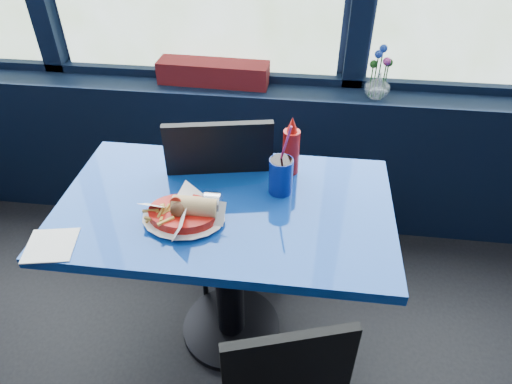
{
  "coord_description": "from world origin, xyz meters",
  "views": [
    {
      "loc": [
        0.57,
        0.76,
        1.8
      ],
      "look_at": [
        0.42,
        1.98,
        0.83
      ],
      "focal_mm": 32.0,
      "sensor_mm": 36.0,
      "label": 1
    }
  ],
  "objects_px": {
    "planter_box": "(213,73)",
    "flower_vase": "(378,82)",
    "chair_near_back": "(233,192)",
    "soda_cup": "(281,175)",
    "near_table": "(227,240)",
    "food_basket": "(185,213)",
    "ketchup_bottle": "(291,149)"
  },
  "relations": [
    {
      "from": "planter_box",
      "to": "flower_vase",
      "type": "bearing_deg",
      "value": -2.27
    },
    {
      "from": "chair_near_back",
      "to": "soda_cup",
      "type": "height_order",
      "value": "soda_cup"
    },
    {
      "from": "near_table",
      "to": "soda_cup",
      "type": "xyz_separation_m",
      "value": [
        0.19,
        0.1,
        0.26
      ]
    },
    {
      "from": "soda_cup",
      "to": "near_table",
      "type": "bearing_deg",
      "value": -152.7
    },
    {
      "from": "near_table",
      "to": "food_basket",
      "type": "distance_m",
      "value": 0.27
    },
    {
      "from": "food_basket",
      "to": "chair_near_back",
      "type": "bearing_deg",
      "value": 102.98
    },
    {
      "from": "flower_vase",
      "to": "soda_cup",
      "type": "height_order",
      "value": "flower_vase"
    },
    {
      "from": "near_table",
      "to": "chair_near_back",
      "type": "xyz_separation_m",
      "value": [
        -0.03,
        0.32,
        -0.01
      ]
    },
    {
      "from": "flower_vase",
      "to": "food_basket",
      "type": "bearing_deg",
      "value": -127.47
    },
    {
      "from": "flower_vase",
      "to": "food_basket",
      "type": "distance_m",
      "value": 1.17
    },
    {
      "from": "food_basket",
      "to": "near_table",
      "type": "bearing_deg",
      "value": 66.07
    },
    {
      "from": "chair_near_back",
      "to": "ketchup_bottle",
      "type": "bearing_deg",
      "value": 148.78
    },
    {
      "from": "food_basket",
      "to": "flower_vase",
      "type": "bearing_deg",
      "value": 77.44
    },
    {
      "from": "flower_vase",
      "to": "soda_cup",
      "type": "xyz_separation_m",
      "value": [
        -0.4,
        -0.72,
        -0.05
      ]
    },
    {
      "from": "near_table",
      "to": "flower_vase",
      "type": "bearing_deg",
      "value": 54.28
    },
    {
      "from": "near_table",
      "to": "flower_vase",
      "type": "relative_size",
      "value": 4.78
    },
    {
      "from": "planter_box",
      "to": "soda_cup",
      "type": "relative_size",
      "value": 1.87
    },
    {
      "from": "chair_near_back",
      "to": "ketchup_bottle",
      "type": "height_order",
      "value": "ketchup_bottle"
    },
    {
      "from": "soda_cup",
      "to": "ketchup_bottle",
      "type": "bearing_deg",
      "value": 78.26
    },
    {
      "from": "chair_near_back",
      "to": "food_basket",
      "type": "distance_m",
      "value": 0.49
    },
    {
      "from": "planter_box",
      "to": "ketchup_bottle",
      "type": "distance_m",
      "value": 0.78
    },
    {
      "from": "planter_box",
      "to": "flower_vase",
      "type": "relative_size",
      "value": 2.21
    },
    {
      "from": "chair_near_back",
      "to": "ketchup_bottle",
      "type": "xyz_separation_m",
      "value": [
        0.25,
        -0.09,
        0.3
      ]
    },
    {
      "from": "flower_vase",
      "to": "planter_box",
      "type": "bearing_deg",
      "value": 175.56
    },
    {
      "from": "chair_near_back",
      "to": "ketchup_bottle",
      "type": "distance_m",
      "value": 0.4
    },
    {
      "from": "chair_near_back",
      "to": "food_basket",
      "type": "bearing_deg",
      "value": 66.59
    },
    {
      "from": "soda_cup",
      "to": "planter_box",
      "type": "bearing_deg",
      "value": 117.29
    },
    {
      "from": "chair_near_back",
      "to": "soda_cup",
      "type": "distance_m",
      "value": 0.41
    },
    {
      "from": "flower_vase",
      "to": "food_basket",
      "type": "xyz_separation_m",
      "value": [
        -0.71,
        -0.92,
        -0.09
      ]
    },
    {
      "from": "planter_box",
      "to": "food_basket",
      "type": "xyz_separation_m",
      "value": [
        0.09,
        -0.99,
        -0.07
      ]
    },
    {
      "from": "chair_near_back",
      "to": "flower_vase",
      "type": "bearing_deg",
      "value": -152.37
    },
    {
      "from": "soda_cup",
      "to": "flower_vase",
      "type": "bearing_deg",
      "value": 61.1
    }
  ]
}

